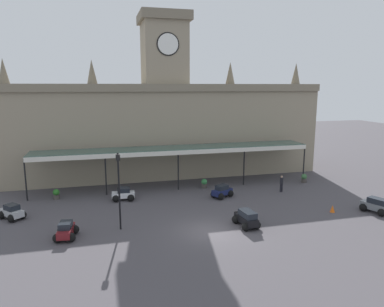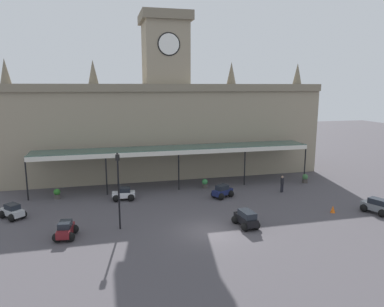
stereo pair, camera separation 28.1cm
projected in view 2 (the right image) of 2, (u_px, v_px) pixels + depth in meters
The scene contains 15 objects.
ground_plane at pixel (210, 232), 25.69m from camera, with size 140.00×140.00×0.00m, color #49454A.
station_building at pixel (166, 124), 41.83m from camera, with size 35.65×7.30×18.31m.
entrance_canopy at pixel (176, 149), 36.60m from camera, with size 28.55×3.26×4.12m.
car_navy_sedan at pixel (222, 192), 33.54m from camera, with size 2.25×2.06×1.19m.
car_silver_sedan at pixel (13, 212), 28.20m from camera, with size 2.20×2.23×1.19m.
car_black_estate at pixel (246, 219), 26.52m from camera, with size 1.69×2.33×1.27m.
car_white_sedan at pixel (124, 195), 32.74m from camera, with size 2.11×1.62×1.19m.
car_maroon_sedan at pixel (66, 231), 24.59m from camera, with size 1.67×2.14×1.19m.
car_grey_estate at pixel (377, 207), 29.30m from camera, with size 2.03×2.42×1.27m.
pedestrian_beside_cars at pixel (282, 183), 35.09m from camera, with size 0.36×0.34×1.67m.
victorian_lamppost at pixel (118, 183), 25.54m from camera, with size 0.30×0.30×5.75m.
traffic_cone at pixel (333, 209), 29.50m from camera, with size 0.40×0.40×0.60m, color orange.
planter_near_kerb at pixel (57, 194), 33.09m from camera, with size 0.60×0.60×0.96m.
planter_forecourt_centre at pixel (205, 183), 36.60m from camera, with size 0.60×0.60×0.96m.
planter_by_canopy at pixel (305, 178), 38.58m from camera, with size 0.60×0.60×0.96m.
Camera 2 is at (-7.08, -23.16, 10.37)m, focal length 33.25 mm.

